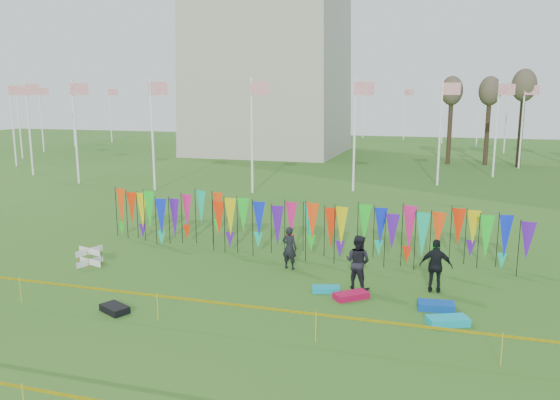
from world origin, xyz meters
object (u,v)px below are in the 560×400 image
(person_right, at_px, (436,266))
(kite_bag_red, at_px, (351,296))
(person_left, at_px, (289,248))
(box_kite, at_px, (90,257))
(kite_bag_turquoise, at_px, (326,289))
(person_mid, at_px, (358,262))
(kite_bag_teal, at_px, (448,321))
(kite_bag_black, at_px, (115,309))
(kite_bag_blue, at_px, (436,306))

(person_right, bearing_deg, kite_bag_red, 29.55)
(person_left, relative_size, kite_bag_red, 1.47)
(box_kite, relative_size, kite_bag_turquoise, 0.76)
(person_left, xyz_separation_m, person_mid, (2.94, -1.46, 0.12))
(person_left, distance_m, person_right, 5.71)
(person_right, xyz_separation_m, kite_bag_red, (-2.71, -1.48, -0.84))
(kite_bag_red, height_order, kite_bag_teal, kite_bag_teal)
(person_mid, distance_m, kite_bag_turquoise, 1.49)
(kite_bag_teal, bearing_deg, kite_bag_turquoise, 157.65)
(person_left, relative_size, kite_bag_black, 1.79)
(person_left, xyz_separation_m, person_right, (5.61, -1.06, 0.09))
(kite_bag_turquoise, bearing_deg, person_left, 132.32)
(box_kite, height_order, kite_bag_turquoise, box_kite)
(person_right, relative_size, kite_bag_turquoise, 1.97)
(kite_bag_red, bearing_deg, person_right, 28.59)
(box_kite, height_order, person_right, person_right)
(box_kite, relative_size, kite_bag_black, 0.76)
(kite_bag_black, bearing_deg, person_mid, 32.01)
(box_kite, height_order, kite_bag_red, box_kite)
(person_right, relative_size, kite_bag_teal, 1.56)
(kite_bag_turquoise, xyz_separation_m, kite_bag_black, (-6.07, -3.74, 0.01))
(box_kite, distance_m, person_left, 8.13)
(person_left, bearing_deg, kite_bag_turquoise, 143.49)
(box_kite, distance_m, kite_bag_teal, 14.07)
(box_kite, height_order, person_left, person_left)
(person_mid, distance_m, kite_bag_black, 8.38)
(box_kite, relative_size, kite_bag_red, 0.63)
(kite_bag_turquoise, xyz_separation_m, kite_bag_teal, (4.10, -1.68, 0.02))
(person_mid, xyz_separation_m, kite_bag_teal, (3.10, -2.36, -0.87))
(kite_bag_turquoise, relative_size, kite_bag_teal, 0.79)
(kite_bag_blue, bearing_deg, kite_bag_turquoise, 171.40)
(box_kite, xyz_separation_m, person_left, (7.89, 1.90, 0.49))
(kite_bag_teal, bearing_deg, person_mid, 142.76)
(kite_bag_blue, bearing_deg, person_right, 92.62)
(person_mid, relative_size, kite_bag_red, 1.68)
(person_right, height_order, kite_bag_black, person_right)
(person_mid, bearing_deg, kite_bag_black, 51.07)
(kite_bag_black, height_order, kite_bag_teal, kite_bag_teal)
(person_mid, bearing_deg, person_right, -152.36)
(box_kite, xyz_separation_m, kite_bag_blue, (13.58, -0.80, -0.25))
(kite_bag_blue, relative_size, kite_bag_black, 1.19)
(kite_bag_red, distance_m, kite_bag_black, 7.78)
(box_kite, relative_size, person_left, 0.43)
(person_right, xyz_separation_m, kite_bag_turquoise, (-3.66, -1.08, -0.85))
(kite_bag_blue, height_order, kite_bag_black, kite_bag_blue)
(person_right, distance_m, kite_bag_red, 3.20)
(person_mid, relative_size, person_right, 1.04)
(box_kite, distance_m, kite_bag_black, 5.48)
(person_left, xyz_separation_m, kite_bag_turquoise, (1.94, -2.14, -0.76))
(kite_bag_turquoise, bearing_deg, box_kite, 178.64)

